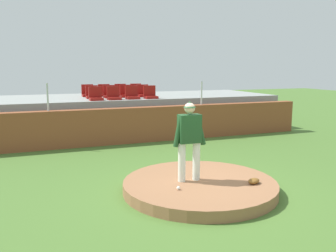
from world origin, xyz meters
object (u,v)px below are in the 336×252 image
Objects in this scene: pitcher at (189,135)px; stadium_chair_0 at (96,96)px; baseball at (178,188)px; stadium_chair_11 at (136,92)px; stadium_chair_10 at (121,92)px; stadium_chair_1 at (114,95)px; stadium_chair_3 at (150,94)px; fielding_glove at (254,181)px; stadium_chair_6 at (126,93)px; stadium_chair_7 at (143,93)px; stadium_chair_9 at (104,92)px; stadium_chair_4 at (92,94)px; stadium_chair_8 at (88,93)px; stadium_chair_5 at (110,94)px; stadium_chair_2 at (132,95)px.

stadium_chair_0 is at bearing 99.17° from pitcher.
stadium_chair_11 is (1.68, 8.73, 1.33)m from baseball.
stadium_chair_10 and stadium_chair_11 have the same top height.
stadium_chair_1 is 1.00× the size of stadium_chair_3.
stadium_chair_11 reaches higher than fielding_glove.
stadium_chair_7 is at bearing 175.85° from stadium_chair_6.
stadium_chair_9 is 1.00× the size of stadium_chair_10.
stadium_chair_7 is (1.26, 7.34, 0.37)m from pitcher.
pitcher is 7.42m from stadium_chair_4.
stadium_chair_8 and stadium_chair_10 have the same top height.
pitcher is at bearing 80.23° from stadium_chair_7.
stadium_chair_7 reaches higher than baseball.
stadium_chair_5 is 1.00× the size of stadium_chair_6.
stadium_chair_7 is at bearing 91.75° from stadium_chair_11.
stadium_chair_1 is at bearing 87.99° from stadium_chair_5.
baseball is 1.63m from fielding_glove.
stadium_chair_6 is 1.00× the size of stadium_chair_8.
stadium_chair_7 is (1.43, 0.89, 0.00)m from stadium_chair_1.
stadium_chair_6 is at bearing -176.09° from stadium_chair_5.
pitcher is at bearing -55.10° from fielding_glove.
stadium_chair_10 is at bearing 87.92° from pitcher.
baseball is at bearing 83.56° from stadium_chair_10.
stadium_chair_3 and stadium_chair_8 have the same top height.
stadium_chair_2 is 1.77m from stadium_chair_10.
baseball is 0.15× the size of stadium_chair_5.
stadium_chair_6 is at bearing -178.69° from stadium_chair_4.
fielding_glove is 8.24m from stadium_chair_5.
stadium_chair_5 is (0.30, 7.81, 1.33)m from baseball.
stadium_chair_6 is (0.01, 0.90, 0.00)m from stadium_chair_2.
stadium_chair_11 is (-0.03, 0.92, 0.00)m from stadium_chair_7.
stadium_chair_0 is at bearing 34.20° from stadium_chair_6.
stadium_chair_7 is at bearing -89.38° from stadium_chair_3.
pitcher reaches higher than baseball.
stadium_chair_2 is (0.99, 6.96, 1.33)m from baseball.
stadium_chair_4 is at bearing 53.21° from stadium_chair_9.
fielding_glove is 0.60× the size of stadium_chair_9.
baseball is 0.15× the size of stadium_chair_11.
stadium_chair_5 is 1.65m from stadium_chair_11.
stadium_chair_9 is at bearing 92.88° from pitcher.
baseball is 0.15× the size of stadium_chair_4.
stadium_chair_5 is 1.00× the size of stadium_chair_8.
stadium_chair_0 is at bearing -99.22° from fielding_glove.
stadium_chair_5 is at bearing 53.46° from stadium_chair_10.
stadium_chair_0 is at bearing 1.31° from stadium_chair_1.
stadium_chair_3 is (0.10, 7.13, 1.31)m from fielding_glove.
stadium_chair_3 is at bearing -115.87° from fielding_glove.
baseball is 7.04m from stadium_chair_0.
stadium_chair_2 is at bearing -177.87° from stadium_chair_0.
stadium_chair_3 is 0.89m from stadium_chair_7.
stadium_chair_9 is (0.67, 1.80, 0.00)m from stadium_chair_0.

